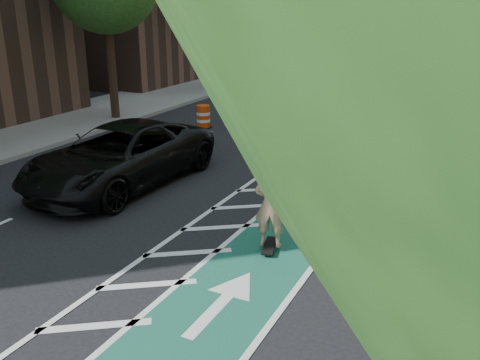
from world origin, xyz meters
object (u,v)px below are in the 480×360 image
Objects in this scene: skateboarder at (271,205)px; suv_far at (279,96)px; barrel_a at (203,117)px; suv_near at (121,155)px.

skateboarder reaches higher than suv_far.
suv_far is 6.04× the size of barrel_a.
suv_near is at bearing -87.23° from suv_far.
suv_far is at bearing 66.15° from barrel_a.
skateboarder is 1.96× the size of barrel_a.
skateboarder is 0.32× the size of suv_far.
skateboarder is 0.30× the size of suv_near.
skateboarder reaches higher than barrel_a.
skateboarder is 11.04m from barrel_a.
suv_near is 10.78m from suv_far.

